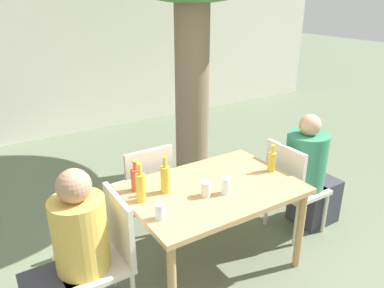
{
  "coord_description": "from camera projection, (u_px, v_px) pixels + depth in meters",
  "views": [
    {
      "loc": [
        -1.49,
        -2.05,
        2.12
      ],
      "look_at": [
        0.0,
        0.3,
        0.98
      ],
      "focal_mm": 35.0,
      "sensor_mm": 36.0,
      "label": 1
    }
  ],
  "objects": [
    {
      "name": "ground_plane",
      "position": [
        211.0,
        263.0,
        3.14
      ],
      "size": [
        30.0,
        30.0,
        0.0
      ],
      "primitive_type": "plane",
      "color": "#667056"
    },
    {
      "name": "cafe_building_wall",
      "position": [
        67.0,
        43.0,
        5.59
      ],
      "size": [
        10.0,
        0.08,
        2.8
      ],
      "color": "white",
      "rests_on": "ground_plane"
    },
    {
      "name": "dining_table_front",
      "position": [
        213.0,
        196.0,
        2.9
      ],
      "size": [
        1.3,
        0.9,
        0.73
      ],
      "color": "tan",
      "rests_on": "ground_plane"
    },
    {
      "name": "patio_chair_0",
      "position": [
        105.0,
        251.0,
        2.52
      ],
      "size": [
        0.44,
        0.44,
        0.89
      ],
      "rotation": [
        0.0,
        0.0,
        -1.57
      ],
      "color": "beige",
      "rests_on": "ground_plane"
    },
    {
      "name": "patio_chair_1",
      "position": [
        292.0,
        184.0,
        3.39
      ],
      "size": [
        0.44,
        0.44,
        0.89
      ],
      "rotation": [
        0.0,
        0.0,
        1.57
      ],
      "color": "beige",
      "rests_on": "ground_plane"
    },
    {
      "name": "patio_chair_2",
      "position": [
        145.0,
        186.0,
        3.36
      ],
      "size": [
        0.44,
        0.44,
        0.89
      ],
      "rotation": [
        0.0,
        0.0,
        3.14
      ],
      "color": "beige",
      "rests_on": "ground_plane"
    },
    {
      "name": "person_seated_0",
      "position": [
        70.0,
        262.0,
        2.4
      ],
      "size": [
        0.57,
        0.35,
        1.15
      ],
      "rotation": [
        0.0,
        0.0,
        -1.57
      ],
      "color": "#383842",
      "rests_on": "ground_plane"
    },
    {
      "name": "person_seated_1",
      "position": [
        310.0,
        177.0,
        3.5
      ],
      "size": [
        0.59,
        0.37,
        1.14
      ],
      "rotation": [
        0.0,
        0.0,
        1.57
      ],
      "color": "#383842",
      "rests_on": "ground_plane"
    },
    {
      "name": "oil_cruet_0",
      "position": [
        141.0,
        187.0,
        2.63
      ],
      "size": [
        0.07,
        0.07,
        0.29
      ],
      "color": "gold",
      "rests_on": "dining_table_front"
    },
    {
      "name": "oil_cruet_1",
      "position": [
        272.0,
        161.0,
        3.09
      ],
      "size": [
        0.06,
        0.06,
        0.23
      ],
      "color": "gold",
      "rests_on": "dining_table_front"
    },
    {
      "name": "oil_cruet_2",
      "position": [
        165.0,
        178.0,
        2.75
      ],
      "size": [
        0.07,
        0.07,
        0.29
      ],
      "color": "gold",
      "rests_on": "dining_table_front"
    },
    {
      "name": "soda_bottle_3",
      "position": [
        136.0,
        179.0,
        2.78
      ],
      "size": [
        0.07,
        0.07,
        0.25
      ],
      "color": "#DB4C2D",
      "rests_on": "dining_table_front"
    },
    {
      "name": "drinking_glass_0",
      "position": [
        225.0,
        186.0,
        2.75
      ],
      "size": [
        0.07,
        0.07,
        0.13
      ],
      "color": "white",
      "rests_on": "dining_table_front"
    },
    {
      "name": "drinking_glass_1",
      "position": [
        206.0,
        189.0,
        2.72
      ],
      "size": [
        0.08,
        0.08,
        0.11
      ],
      "color": "silver",
      "rests_on": "dining_table_front"
    },
    {
      "name": "drinking_glass_2",
      "position": [
        160.0,
        211.0,
        2.44
      ],
      "size": [
        0.07,
        0.07,
        0.11
      ],
      "color": "silver",
      "rests_on": "dining_table_front"
    }
  ]
}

